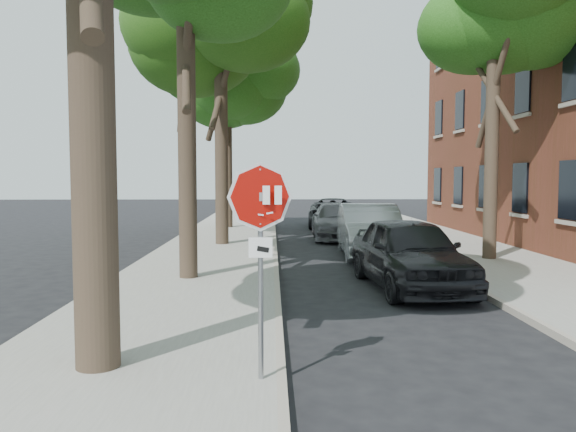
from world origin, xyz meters
The scene contains 13 objects.
ground centered at (0.00, 0.00, 0.00)m, with size 120.00×120.00×0.00m, color black.
sidewalk_left centered at (-2.50, 12.00, 0.06)m, with size 4.00×55.00×0.12m, color gray.
sidewalk_right centered at (6.00, 12.00, 0.06)m, with size 4.00×55.00×0.12m, color gray.
curb_left centered at (-0.45, 12.00, 0.07)m, with size 0.12×55.00×0.13m, color #9E9384.
curb_right centered at (3.95, 12.00, 0.07)m, with size 0.12×55.00×0.13m, color #9E9384.
stop_sign centered at (-0.70, -0.03, 1.95)m, with size 0.76×0.34×2.61m.
tree_mid_b centered at (-2.42, 14.12, 8.00)m, with size 5.88×5.46×10.36m.
tree_far centered at (-2.72, 21.11, 7.21)m, with size 5.29×4.91×9.33m.
tree_right centered at (5.98, 10.11, 7.21)m, with size 5.29×4.91×9.33m.
car_a centered at (2.60, 6.07, 0.82)m, with size 1.94×4.83×1.64m, color black.
car_b centered at (2.60, 11.34, 0.84)m, with size 1.78×5.12×1.69m, color #999DA0.
car_c centered at (2.16, 16.72, 0.73)m, with size 2.06×5.06×1.47m, color #4F4E53.
car_d centered at (2.60, 22.22, 0.74)m, with size 2.46×5.33×1.48m, color black.
Camera 1 is at (-0.57, -6.63, 2.54)m, focal length 35.00 mm.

